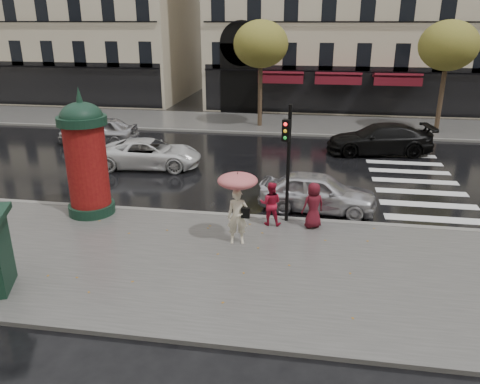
% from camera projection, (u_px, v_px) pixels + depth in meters
% --- Properties ---
extents(ground, '(160.00, 160.00, 0.00)m').
position_uv_depth(ground, '(253.00, 260.00, 13.66)').
color(ground, black).
rests_on(ground, ground).
extents(near_sidewalk, '(90.00, 7.00, 0.12)m').
position_uv_depth(near_sidewalk, '(251.00, 267.00, 13.17)').
color(near_sidewalk, '#474744').
rests_on(near_sidewalk, ground).
extents(far_sidewalk, '(90.00, 6.00, 0.12)m').
position_uv_depth(far_sidewalk, '(291.00, 124.00, 31.23)').
color(far_sidewalk, '#474744').
rests_on(far_sidewalk, ground).
extents(near_kerb, '(90.00, 0.25, 0.14)m').
position_uv_depth(near_kerb, '(265.00, 218.00, 16.41)').
color(near_kerb, slate).
rests_on(near_kerb, ground).
extents(far_kerb, '(90.00, 0.25, 0.14)m').
position_uv_depth(far_kerb, '(288.00, 134.00, 28.45)').
color(far_kerb, slate).
rests_on(far_kerb, ground).
extents(zebra_crossing, '(3.60, 11.75, 0.01)m').
position_uv_depth(zebra_crossing, '(409.00, 171.00, 21.65)').
color(zebra_crossing, silver).
rests_on(zebra_crossing, ground).
extents(tree_far_left, '(3.40, 3.40, 6.64)m').
position_uv_depth(tree_far_left, '(261.00, 45.00, 28.83)').
color(tree_far_left, '#38281C').
rests_on(tree_far_left, ground).
extents(tree_far_right, '(3.40, 3.40, 6.64)m').
position_uv_depth(tree_far_right, '(448.00, 46.00, 27.19)').
color(tree_far_right, '#38281C').
rests_on(tree_far_right, ground).
extents(woman_umbrella, '(1.20, 1.20, 2.31)m').
position_uv_depth(woman_umbrella, '(238.00, 196.00, 13.97)').
color(woman_umbrella, beige).
rests_on(woman_umbrella, near_sidewalk).
extents(woman_red, '(0.73, 0.58, 1.49)m').
position_uv_depth(woman_red, '(271.00, 204.00, 15.54)').
color(woman_red, '#B0152F').
rests_on(woman_red, near_sidewalk).
extents(man_burgundy, '(0.90, 0.78, 1.55)m').
position_uv_depth(man_burgundy, '(313.00, 205.00, 15.32)').
color(man_burgundy, '#57111C').
rests_on(man_burgundy, near_sidewalk).
extents(morris_column, '(1.65, 1.65, 4.45)m').
position_uv_depth(morris_column, '(86.00, 155.00, 16.02)').
color(morris_column, black).
rests_on(morris_column, near_sidewalk).
extents(traffic_light, '(0.30, 0.39, 3.99)m').
position_uv_depth(traffic_light, '(288.00, 153.00, 15.19)').
color(traffic_light, black).
rests_on(traffic_light, near_sidewalk).
extents(car_silver, '(4.38, 2.10, 1.44)m').
position_uv_depth(car_silver, '(318.00, 192.00, 17.03)').
color(car_silver, silver).
rests_on(car_silver, ground).
extents(car_white, '(5.01, 2.63, 1.34)m').
position_uv_depth(car_white, '(150.00, 154.00, 22.07)').
color(car_white, silver).
rests_on(car_white, ground).
extents(car_black, '(5.61, 2.90, 1.55)m').
position_uv_depth(car_black, '(379.00, 139.00, 24.32)').
color(car_black, black).
rests_on(car_black, ground).
extents(car_far_silver, '(4.53, 2.17, 1.49)m').
position_uv_depth(car_far_silver, '(98.00, 130.00, 26.37)').
color(car_far_silver, '#A9A8AD').
rests_on(car_far_silver, ground).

